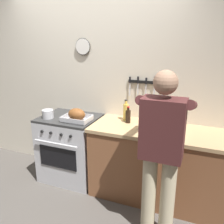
% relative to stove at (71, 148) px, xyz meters
% --- Properties ---
extents(wall_back, '(6.00, 0.13, 2.60)m').
position_rel_stove_xyz_m(wall_back, '(0.22, 0.36, 0.85)').
color(wall_back, beige).
rests_on(wall_back, ground).
extents(counter_block, '(2.03, 0.65, 0.90)m').
position_rel_stove_xyz_m(counter_block, '(1.42, 0.00, 0.00)').
color(counter_block, brown).
rests_on(counter_block, ground).
extents(stove, '(0.76, 0.67, 0.90)m').
position_rel_stove_xyz_m(stove, '(0.00, 0.00, 0.00)').
color(stove, '#BCBCC1').
rests_on(stove, ground).
extents(person_cook, '(0.51, 0.63, 1.66)m').
position_rel_stove_xyz_m(person_cook, '(1.34, -0.58, 0.50)').
color(person_cook, '#C6B793').
rests_on(person_cook, ground).
extents(roasting_pan, '(0.35, 0.26, 0.17)m').
position_rel_stove_xyz_m(roasting_pan, '(0.18, -0.10, 0.52)').
color(roasting_pan, '#B7B7BC').
rests_on(roasting_pan, stove).
extents(saucepan, '(0.15, 0.15, 0.11)m').
position_rel_stove_xyz_m(saucepan, '(-0.23, -0.14, 0.50)').
color(saucepan, '#B7B7BC').
rests_on(saucepan, stove).
extents(cutting_board, '(0.36, 0.24, 0.02)m').
position_rel_stove_xyz_m(cutting_board, '(1.27, -0.09, 0.46)').
color(cutting_board, tan).
rests_on(cutting_board, counter_block).
extents(bottle_soy_sauce, '(0.06, 0.06, 0.21)m').
position_rel_stove_xyz_m(bottle_soy_sauce, '(0.80, 0.08, 0.54)').
color(bottle_soy_sauce, black).
rests_on(bottle_soy_sauce, counter_block).
extents(bottle_hot_sauce, '(0.05, 0.05, 0.21)m').
position_rel_stove_xyz_m(bottle_hot_sauce, '(1.27, 0.08, 0.54)').
color(bottle_hot_sauce, red).
rests_on(bottle_hot_sauce, counter_block).
extents(bottle_cooking_oil, '(0.07, 0.07, 0.27)m').
position_rel_stove_xyz_m(bottle_cooking_oil, '(0.74, 0.16, 0.56)').
color(bottle_cooking_oil, gold).
rests_on(bottle_cooking_oil, counter_block).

